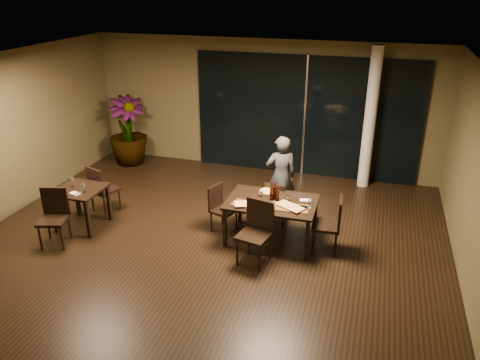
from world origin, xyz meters
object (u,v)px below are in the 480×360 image
side_table (80,195)px  bottle_b (277,193)px  potted_plant (128,131)px  bottle_c (275,191)px  bottle_a (272,191)px  diner (281,176)px  chair_main_far (276,201)px  chair_main_right (332,222)px  main_table (272,205)px  chair_side_near (54,213)px  chair_main_near (257,229)px  chair_main_left (220,206)px  chair_side_far (101,187)px

side_table → bottle_b: 3.53m
potted_plant → bottle_c: (4.18, -2.50, 0.08)m
potted_plant → bottle_a: (4.14, -2.54, 0.09)m
diner → bottle_b: bearing=75.8°
chair_main_far → chair_main_right: (1.06, -0.62, 0.07)m
main_table → potted_plant: 4.91m
chair_main_right → bottle_c: bottle_c is taller
chair_side_near → bottle_b: (3.59, 1.16, 0.35)m
chair_main_far → bottle_c: size_ratio=2.92×
chair_side_near → bottle_c: (3.53, 1.22, 0.35)m
side_table → chair_side_near: chair_side_near is taller
chair_main_far → diner: 0.53m
chair_main_far → chair_main_near: chair_main_near is taller
chair_main_left → diner: diner is taller
main_table → potted_plant: potted_plant is taller
diner → bottle_c: size_ratio=5.40×
chair_main_right → bottle_c: (-0.99, 0.16, 0.35)m
main_table → potted_plant: (-4.16, 2.60, 0.14)m
chair_side_near → diner: 4.04m
main_table → bottle_a: 0.24m
main_table → side_table: same height
main_table → chair_main_near: bearing=-97.1°
chair_main_left → chair_main_right: bearing=-75.6°
chair_main_far → main_table: bearing=101.8°
bottle_b → chair_main_left: bearing=176.9°
chair_main_far → diner: size_ratio=0.54×
bottle_a → chair_side_near: bearing=-161.5°
chair_main_right → bottle_a: bearing=-100.4°
chair_main_right → bottle_c: size_ratio=3.33×
chair_main_left → chair_main_right: 1.98m
chair_main_far → potted_plant: 4.60m
chair_side_far → diner: (3.29, 0.93, 0.25)m
chair_side_far → bottle_c: size_ratio=3.28×
chair_main_left → potted_plant: size_ratio=0.52×
chair_main_right → chair_side_near: same height
side_table → chair_side_far: (0.05, 0.57, -0.09)m
main_table → bottle_a: bottle_a is taller
main_table → bottle_a: size_ratio=4.71×
side_table → chair_main_far: bearing=17.7°
chair_side_far → bottle_c: (3.38, 0.04, 0.36)m
chair_main_far → bottle_b: bearing=110.9°
main_table → chair_main_far: chair_main_far is taller
chair_main_near → diner: (0.02, 1.67, 0.22)m
potted_plant → diner: bearing=-21.4°
diner → bottle_c: bearing=72.7°
chair_main_near → bottle_c: bearing=94.2°
side_table → potted_plant: 3.20m
bottle_a → chair_main_near: bearing=-95.1°
chair_main_right → chair_main_far: bearing=-124.8°
bottle_c → chair_main_near: bearing=-97.9°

